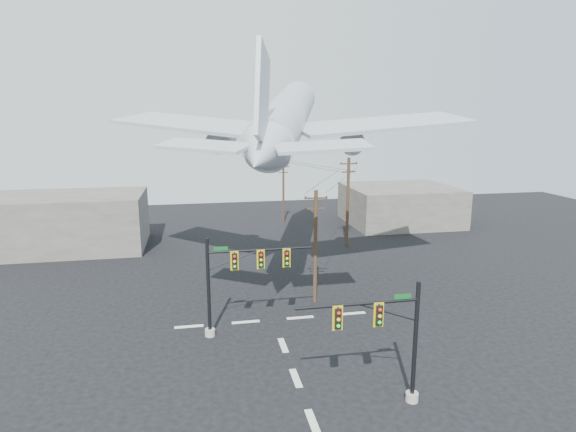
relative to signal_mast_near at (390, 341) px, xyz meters
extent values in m
plane|color=black|center=(-4.12, -0.66, -3.53)|extent=(120.00, 120.00, 0.00)
cube|color=silver|center=(-4.12, -0.66, -3.52)|extent=(0.40, 2.00, 0.01)
cube|color=silver|center=(-4.12, 3.34, -3.52)|extent=(0.40, 2.00, 0.01)
cube|color=silver|center=(-4.12, 7.34, -3.52)|extent=(0.40, 2.00, 0.01)
cube|color=silver|center=(-10.12, 11.34, -3.52)|extent=(2.00, 0.40, 0.01)
cube|color=silver|center=(-6.12, 11.34, -3.52)|extent=(2.00, 0.40, 0.01)
cube|color=silver|center=(-2.12, 11.34, -3.52)|extent=(2.00, 0.40, 0.01)
cube|color=silver|center=(1.88, 11.34, -3.52)|extent=(2.00, 0.40, 0.01)
cylinder|color=#9A988C|center=(1.36, 0.05, -3.30)|extent=(0.66, 0.66, 0.47)
cylinder|color=black|center=(1.36, 0.05, -0.25)|extent=(0.22, 0.22, 6.55)
cylinder|color=black|center=(-1.76, 0.05, 2.09)|extent=(6.24, 0.15, 0.15)
cylinder|color=black|center=(-0.20, 0.05, 1.52)|extent=(3.32, 0.07, 0.07)
cube|color=black|center=(-0.72, -0.10, 1.50)|extent=(0.32, 0.28, 1.03)
cube|color=#C2A70B|center=(-0.72, -0.08, 1.50)|extent=(0.51, 0.04, 1.26)
sphere|color=red|center=(-0.72, -0.25, 1.82)|extent=(0.19, 0.19, 0.19)
sphere|color=#FFAC0D|center=(-0.72, -0.25, 1.50)|extent=(0.19, 0.19, 0.19)
sphere|color=#0CCF33|center=(-0.72, -0.25, 1.17)|extent=(0.19, 0.19, 0.19)
cube|color=black|center=(-2.80, -0.10, 1.50)|extent=(0.32, 0.28, 1.03)
cube|color=#C2A70B|center=(-2.80, -0.08, 1.50)|extent=(0.51, 0.04, 1.26)
sphere|color=red|center=(-2.80, -0.25, 1.82)|extent=(0.19, 0.19, 0.19)
sphere|color=#FFAC0D|center=(-2.80, -0.25, 1.50)|extent=(0.19, 0.19, 0.19)
sphere|color=#0CCF33|center=(-2.80, -0.25, 1.17)|extent=(0.19, 0.19, 0.19)
cube|color=#0B521B|center=(0.52, -0.01, 2.32)|extent=(0.89, 0.04, 0.24)
cylinder|color=#9A988C|center=(-8.70, 9.62, -3.29)|extent=(0.68, 0.68, 0.49)
cylinder|color=black|center=(-8.70, 9.62, -0.13)|extent=(0.23, 0.23, 6.79)
cylinder|color=black|center=(-5.22, 9.62, 2.29)|extent=(6.96, 0.16, 0.16)
cylinder|color=black|center=(-6.96, 9.62, 1.71)|extent=(3.67, 0.08, 0.08)
cube|color=black|center=(-6.96, 9.47, 1.68)|extent=(0.33, 0.29, 1.07)
cube|color=#C2A70B|center=(-6.96, 9.49, 1.68)|extent=(0.53, 0.04, 1.31)
sphere|color=red|center=(-6.96, 9.31, 2.02)|extent=(0.19, 0.19, 0.19)
sphere|color=#FFAC0D|center=(-6.96, 9.31, 1.68)|extent=(0.19, 0.19, 0.19)
sphere|color=#0CCF33|center=(-6.96, 9.31, 1.34)|extent=(0.19, 0.19, 0.19)
cube|color=black|center=(-5.22, 9.47, 1.68)|extent=(0.33, 0.29, 1.07)
cube|color=#C2A70B|center=(-5.22, 9.49, 1.68)|extent=(0.53, 0.04, 1.31)
sphere|color=red|center=(-5.22, 9.31, 2.02)|extent=(0.19, 0.19, 0.19)
sphere|color=#FFAC0D|center=(-5.22, 9.31, 1.68)|extent=(0.19, 0.19, 0.19)
sphere|color=#0CCF33|center=(-5.22, 9.31, 1.34)|extent=(0.19, 0.19, 0.19)
cube|color=black|center=(-3.48, 9.47, 1.68)|extent=(0.33, 0.29, 1.07)
cube|color=#C2A70B|center=(-3.48, 9.49, 1.68)|extent=(0.53, 0.04, 1.31)
sphere|color=red|center=(-3.48, 9.31, 2.02)|extent=(0.19, 0.19, 0.19)
sphere|color=#FFAC0D|center=(-3.48, 9.31, 1.68)|extent=(0.19, 0.19, 0.19)
sphere|color=#0CCF33|center=(-3.48, 9.31, 1.34)|extent=(0.19, 0.19, 0.19)
cube|color=#0B521B|center=(-7.83, 9.56, 2.53)|extent=(0.92, 0.04, 0.25)
cylinder|color=#452F1D|center=(-0.33, 14.13, 0.95)|extent=(0.30, 0.30, 8.96)
cube|color=#452F1D|center=(-0.33, 14.13, 4.83)|extent=(1.79, 0.31, 0.12)
cube|color=#452F1D|center=(-0.33, 14.13, 4.03)|extent=(1.40, 0.27, 0.12)
cylinder|color=black|center=(-1.12, 14.22, 4.93)|extent=(0.10, 0.10, 0.12)
cylinder|color=black|center=(-0.33, 14.13, 4.93)|extent=(0.10, 0.10, 0.12)
cylinder|color=black|center=(0.46, 14.04, 4.93)|extent=(0.10, 0.10, 0.12)
cylinder|color=#452F1D|center=(7.22, 29.48, 1.45)|extent=(0.34, 0.34, 9.96)
cube|color=#452F1D|center=(7.22, 29.48, 5.76)|extent=(2.02, 0.30, 0.13)
cube|color=#452F1D|center=(7.22, 29.48, 4.87)|extent=(1.57, 0.26, 0.13)
cylinder|color=black|center=(6.32, 29.40, 5.87)|extent=(0.11, 0.11, 0.13)
cylinder|color=black|center=(7.22, 29.48, 5.87)|extent=(0.11, 0.11, 0.13)
cylinder|color=black|center=(8.11, 29.55, 5.87)|extent=(0.11, 0.11, 0.13)
cylinder|color=#452F1D|center=(2.35, 42.57, 0.58)|extent=(0.28, 0.28, 8.21)
cube|color=#452F1D|center=(2.35, 42.57, 4.12)|extent=(1.67, 0.41, 0.11)
cube|color=#452F1D|center=(2.35, 42.57, 3.37)|extent=(1.31, 0.34, 0.11)
cylinder|color=black|center=(1.61, 42.70, 4.21)|extent=(0.09, 0.09, 0.11)
cylinder|color=black|center=(2.35, 42.57, 4.21)|extent=(0.09, 0.09, 0.11)
cylinder|color=black|center=(3.08, 42.44, 4.21)|extent=(0.09, 0.09, 0.11)
cylinder|color=black|center=(2.60, 21.80, 5.24)|extent=(7.47, 15.36, 0.03)
cylinder|color=black|center=(3.96, 36.02, 4.89)|extent=(4.75, 13.10, 0.03)
cylinder|color=black|center=(4.29, 21.80, 5.24)|extent=(7.67, 15.36, 0.03)
cylinder|color=black|center=(5.60, 36.02, 4.89)|extent=(5.05, 13.10, 0.03)
cylinder|color=#A3A7AE|center=(-1.39, 20.52, 10.89)|extent=(10.15, 22.93, 7.19)
cone|color=#A3A7AE|center=(2.61, 33.55, 13.12)|extent=(5.06, 6.35, 4.35)
cone|color=#A3A7AE|center=(-5.39, 7.49, 8.67)|extent=(4.70, 6.18, 4.00)
cube|color=#A3A7AE|center=(-9.49, 21.44, 10.31)|extent=(14.19, 13.50, 1.09)
cube|color=#A3A7AE|center=(5.84, 16.74, 10.31)|extent=(15.13, 6.99, 1.09)
cylinder|color=#A3A7AE|center=(-6.84, 21.85, 9.02)|extent=(3.06, 4.29, 2.57)
cylinder|color=#A3A7AE|center=(3.87, 18.56, 9.02)|extent=(3.06, 4.29, 2.57)
cube|color=#A3A7AE|center=(-5.19, 8.15, 12.19)|extent=(1.73, 4.84, 6.37)
cube|color=#A3A7AE|center=(-8.66, 9.06, 9.21)|extent=(6.06, 5.07, 0.60)
cube|color=#A3A7AE|center=(-1.80, 6.96, 9.21)|extent=(5.69, 2.67, 0.60)
cube|color=slate|center=(-24.12, 34.34, -0.53)|extent=(18.00, 10.00, 6.00)
cube|color=slate|center=(17.88, 39.34, -1.03)|extent=(14.00, 12.00, 5.00)
camera|label=1|loc=(-9.21, -20.80, 11.12)|focal=30.00mm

